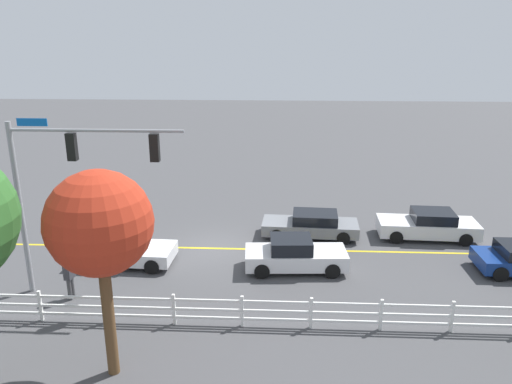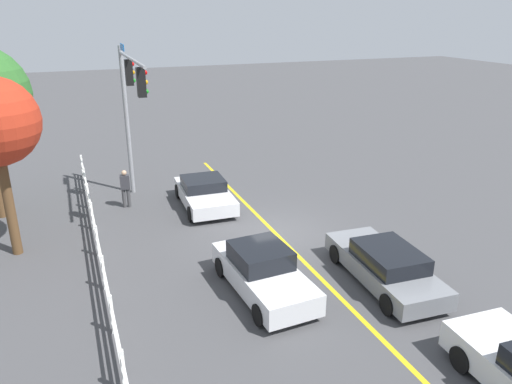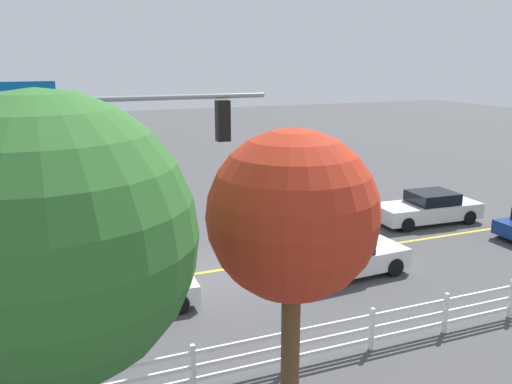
% 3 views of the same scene
% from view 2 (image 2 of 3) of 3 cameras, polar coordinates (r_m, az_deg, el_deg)
% --- Properties ---
extents(ground_plane, '(120.00, 120.00, 0.00)m').
position_cam_2_polar(ground_plane, '(19.17, 2.22, -4.77)').
color(ground_plane, '#444447').
extents(lane_center_stripe, '(28.00, 0.16, 0.01)m').
position_cam_2_polar(lane_center_stripe, '(16.02, 8.03, -10.39)').
color(lane_center_stripe, gold).
rests_on(lane_center_stripe, ground_plane).
extents(signal_assembly, '(6.42, 0.38, 6.84)m').
position_cam_2_polar(signal_assembly, '(21.10, -14.39, 10.59)').
color(signal_assembly, gray).
rests_on(signal_assembly, ground_plane).
extents(car_0, '(4.27, 2.18, 1.24)m').
position_cam_2_polar(car_0, '(21.65, -6.01, -0.12)').
color(car_0, silver).
rests_on(car_0, ground_plane).
extents(car_2, '(4.84, 2.10, 1.28)m').
position_cam_2_polar(car_2, '(16.10, 14.75, -8.20)').
color(car_2, slate).
rests_on(car_2, ground_plane).
extents(car_3, '(4.41, 2.04, 1.45)m').
position_cam_2_polar(car_3, '(15.10, 0.78, -9.25)').
color(car_3, silver).
rests_on(car_3, ground_plane).
extents(pedestrian, '(0.30, 0.43, 1.69)m').
position_cam_2_polar(pedestrian, '(22.04, -14.92, 0.56)').
color(pedestrian, '#3F3F42').
rests_on(pedestrian, ground_plane).
extents(white_rail_fence, '(26.10, 0.10, 1.15)m').
position_cam_2_polar(white_rail_fence, '(14.93, -16.87, -10.95)').
color(white_rail_fence, white).
rests_on(white_rail_fence, ground_plane).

